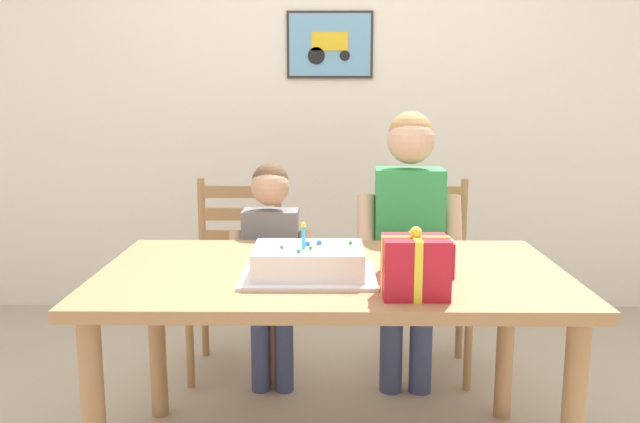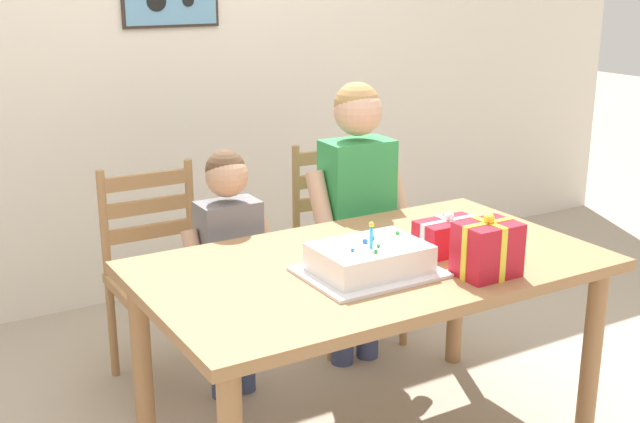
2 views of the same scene
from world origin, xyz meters
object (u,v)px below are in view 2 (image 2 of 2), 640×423
at_px(dining_table, 371,285).
at_px(child_younger, 229,251).
at_px(gift_box_red_large, 448,236).
at_px(chair_left, 163,277).
at_px(child_older, 357,198).
at_px(birthday_cake, 369,260).
at_px(chair_right, 346,242).
at_px(gift_box_beside_cake, 487,249).

bearing_deg(dining_table, child_younger, 113.18).
bearing_deg(gift_box_red_large, dining_table, 167.86).
relative_size(chair_left, child_older, 0.73).
bearing_deg(child_younger, dining_table, -66.82).
distance_m(birthday_cake, chair_left, 1.09).
height_order(dining_table, chair_right, chair_right).
height_order(chair_left, child_older, child_older).
relative_size(gift_box_beside_cake, chair_left, 0.23).
height_order(gift_box_red_large, gift_box_beside_cake, gift_box_beside_cake).
height_order(birthday_cake, child_younger, child_younger).
height_order(dining_table, gift_box_beside_cake, gift_box_beside_cake).
bearing_deg(chair_left, gift_box_beside_cake, -59.63).
bearing_deg(birthday_cake, chair_right, 61.47).
height_order(birthday_cake, chair_left, birthday_cake).
distance_m(gift_box_beside_cake, child_older, 0.93).
distance_m(birthday_cake, chair_right, 1.16).
relative_size(dining_table, chair_left, 1.73).
xyz_separation_m(chair_left, chair_right, (0.90, -0.00, 0.00)).
xyz_separation_m(birthday_cake, child_older, (0.42, 0.71, -0.02)).
height_order(chair_left, child_younger, child_younger).
height_order(chair_right, child_younger, child_younger).
bearing_deg(gift_box_red_large, chair_left, 128.01).
bearing_deg(chair_left, child_younger, -54.81).
bearing_deg(child_younger, child_older, -0.05).
bearing_deg(gift_box_beside_cake, dining_table, 128.61).
height_order(gift_box_beside_cake, child_younger, child_younger).
distance_m(gift_box_beside_cake, chair_right, 1.26).
height_order(dining_table, child_older, child_older).
xyz_separation_m(birthday_cake, child_younger, (-0.18, 0.71, -0.15)).
height_order(gift_box_red_large, child_older, child_older).
xyz_separation_m(chair_right, child_older, (-0.11, -0.27, 0.30)).
bearing_deg(birthday_cake, chair_left, 110.77).
height_order(gift_box_red_large, chair_left, chair_left).
bearing_deg(gift_box_red_large, gift_box_beside_cake, -99.23).
bearing_deg(birthday_cake, child_younger, 104.46).
relative_size(dining_table, birthday_cake, 3.62).
bearing_deg(chair_right, child_younger, -159.66).
xyz_separation_m(dining_table, birthday_cake, (-0.08, -0.10, 0.14)).
bearing_deg(gift_box_beside_cake, chair_right, 80.00).
xyz_separation_m(dining_table, child_younger, (-0.26, 0.61, -0.02)).
bearing_deg(gift_box_red_large, chair_right, 79.80).
bearing_deg(child_older, child_younger, 179.95).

